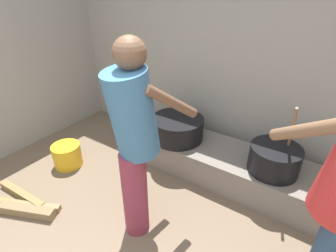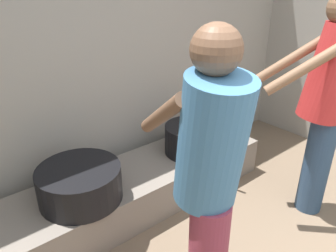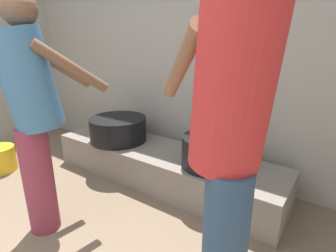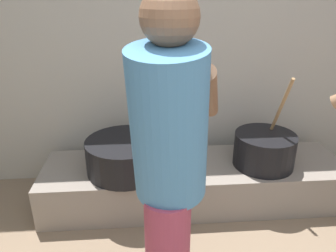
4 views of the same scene
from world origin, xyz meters
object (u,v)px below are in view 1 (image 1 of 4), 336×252
Objects in this scene: cook_in_blue_shirt at (135,136)px; bucket_yellow_plastic at (67,155)px; cooking_pot_secondary at (177,128)px; cooking_pot_main at (274,159)px.

bucket_yellow_plastic is at bearing 170.62° from cook_in_blue_shirt.
bucket_yellow_plastic is (-1.23, 0.20, -0.77)m from cook_in_blue_shirt.
cooking_pot_secondary is 1.83× the size of bucket_yellow_plastic.
cooking_pot_main is 0.45× the size of cook_in_blue_shirt.
bucket_yellow_plastic is (-0.99, -0.75, -0.31)m from cooking_pot_secondary.
cooking_pot_main reaches higher than bucket_yellow_plastic.
cooking_pot_main is 1.32m from cook_in_blue_shirt.
cook_in_blue_shirt reaches higher than cooking_pot_main.
cooking_pot_main reaches higher than cooking_pot_secondary.
cook_in_blue_shirt is at bearing -9.38° from bucket_yellow_plastic.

